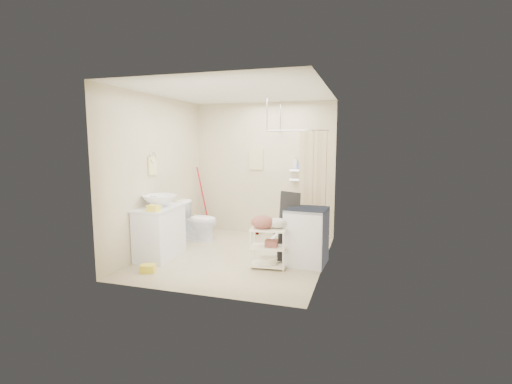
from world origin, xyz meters
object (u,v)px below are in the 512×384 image
laundry_rack (268,244)px  vanity (160,232)px  toilet (198,220)px  washing_machine (307,236)px

laundry_rack → vanity: bearing=175.0°
vanity → toilet: size_ratio=1.24×
laundry_rack → washing_machine: bearing=29.1°
toilet → vanity: bearing=172.0°
toilet → laundry_rack: toilet is taller
vanity → washing_machine: (2.30, 0.35, 0.02)m
toilet → washing_machine: 2.32m
toilet → washing_machine: (2.18, -0.78, 0.05)m
washing_machine → laundry_rack: size_ratio=1.21×
vanity → laundry_rack: (1.80, 0.01, -0.06)m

